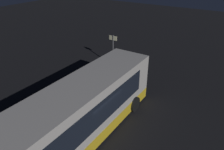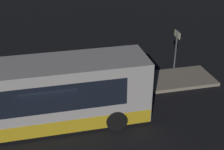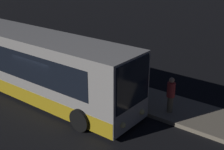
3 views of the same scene
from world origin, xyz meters
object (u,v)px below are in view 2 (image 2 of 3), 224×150
at_px(passenger_boarding, 93,77).
at_px(trash_bin, 58,93).
at_px(passenger_waiting, 45,75).
at_px(passenger_with_bags, 141,72).
at_px(suitcase, 100,83).
at_px(sign_post, 176,46).
at_px(bus_lead, 33,97).

distance_m(passenger_boarding, trash_bin, 2.07).
xyz_separation_m(passenger_waiting, passenger_with_bags, (5.36, -0.70, -0.12)).
xyz_separation_m(passenger_waiting, suitcase, (3.02, -0.43, -0.66)).
distance_m(sign_post, trash_bin, 7.77).
xyz_separation_m(passenger_waiting, trash_bin, (0.58, -0.89, -0.69)).
distance_m(passenger_waiting, passenger_with_bags, 5.41).
xyz_separation_m(passenger_boarding, suitcase, (0.49, 0.47, -0.66)).
relative_size(passenger_with_bags, suitcase, 1.76).
bearing_deg(suitcase, sign_post, 12.90).
relative_size(bus_lead, suitcase, 11.55).
height_order(sign_post, trash_bin, sign_post).
bearing_deg(passenger_boarding, passenger_waiting, 56.56).
bearing_deg(sign_post, trash_bin, -167.76).
bearing_deg(passenger_boarding, sign_post, -87.63).
bearing_deg(bus_lead, passenger_with_bags, 19.92).
xyz_separation_m(passenger_boarding, sign_post, (5.52, 1.62, 0.69)).
bearing_deg(sign_post, passenger_waiting, -174.84).
relative_size(bus_lead, passenger_waiting, 5.90).
bearing_deg(passenger_boarding, bus_lead, 108.13).
xyz_separation_m(passenger_waiting, sign_post, (8.05, 0.73, 0.68)).
height_order(passenger_boarding, suitcase, passenger_boarding).
xyz_separation_m(sign_post, trash_bin, (-7.47, -1.62, -1.37)).
bearing_deg(suitcase, trash_bin, -169.14).
bearing_deg(trash_bin, passenger_boarding, 0.05).
height_order(bus_lead, suitcase, bus_lead).
bearing_deg(trash_bin, sign_post, 12.24).
distance_m(bus_lead, passenger_with_bags, 6.40).
distance_m(passenger_boarding, passenger_with_bags, 2.85).
height_order(passenger_with_bags, sign_post, sign_post).
bearing_deg(passenger_waiting, trash_bin, 146.25).
xyz_separation_m(passenger_boarding, trash_bin, (-1.95, -0.00, -0.69)).
bearing_deg(trash_bin, suitcase, 10.86).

